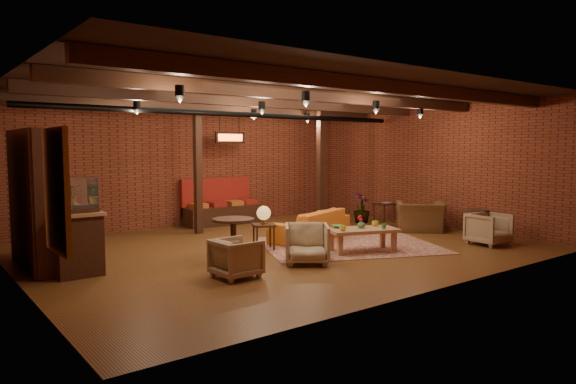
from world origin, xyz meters
TOP-DOWN VIEW (x-y plane):
  - floor at (0.00, 0.00)m, footprint 10.00×10.00m
  - ceiling at (0.00, 0.00)m, footprint 10.00×8.00m
  - wall_back at (0.00, 4.00)m, footprint 10.00×0.02m
  - wall_front at (0.00, -4.00)m, footprint 10.00×0.02m
  - wall_left at (-5.00, 0.00)m, footprint 0.02×8.00m
  - wall_right at (5.00, 0.00)m, footprint 0.02×8.00m
  - ceiling_beams at (0.00, 0.00)m, footprint 9.80×6.40m
  - ceiling_pipe at (0.00, 1.60)m, footprint 9.60×0.12m
  - post_left at (-0.60, 2.60)m, footprint 0.16×0.16m
  - post_right at (2.80, 2.00)m, footprint 0.16×0.16m
  - service_counter at (-4.10, 1.00)m, footprint 0.80×2.50m
  - plant_counter at (-4.00, 1.20)m, footprint 0.35×0.39m
  - shelving_hutch at (-4.50, 1.10)m, footprint 0.52×2.00m
  - chalkboard_menu at (-4.93, -2.30)m, footprint 0.08×0.96m
  - banquette at (0.60, 3.55)m, footprint 2.10×0.70m
  - service_sign at (0.60, 3.10)m, footprint 0.86×0.06m
  - ceiling_spotlights at (0.00, 0.00)m, footprint 6.40×4.40m
  - rug at (1.23, -0.75)m, footprint 4.42×3.99m
  - sofa at (1.06, 0.33)m, footprint 2.46×1.64m
  - coffee_table at (0.96, -1.38)m, footprint 1.54×1.13m
  - side_table_lamp at (-0.49, -0.03)m, footprint 0.56×0.56m
  - round_table_left at (-1.56, -0.61)m, footprint 0.77×0.77m
  - armchair_a at (-2.11, -1.60)m, footprint 0.66×0.71m
  - armchair_b at (-0.58, -1.52)m, footprint 1.05×1.04m
  - armchair_right at (3.96, -0.46)m, footprint 1.32×1.32m
  - side_table_book at (4.40, 1.12)m, footprint 0.52×0.52m
  - round_table_right at (3.98, -2.00)m, footprint 0.59×0.59m
  - armchair_far at (3.68, -2.51)m, footprint 0.78×0.74m
  - plant_tall at (3.82, 1.43)m, footprint 1.63×1.63m

SIDE VIEW (x-z plane):
  - floor at x=0.00m, z-range 0.00..0.00m
  - rug at x=1.23m, z-range 0.00..0.01m
  - sofa at x=1.06m, z-range 0.00..0.67m
  - armchair_a at x=-2.11m, z-range 0.00..0.70m
  - armchair_far at x=3.68m, z-range 0.00..0.76m
  - armchair_b at x=-0.58m, z-range 0.00..0.79m
  - coffee_table at x=0.96m, z-range 0.06..0.78m
  - round_table_right at x=3.98m, z-range 0.12..0.81m
  - armchair_right at x=3.96m, z-range 0.00..0.99m
  - side_table_book at x=4.40m, z-range 0.22..0.77m
  - banquette at x=0.60m, z-range 0.00..1.00m
  - round_table_left at x=-1.56m, z-range 0.14..0.95m
  - side_table_lamp at x=-0.49m, z-range 0.24..1.14m
  - service_counter at x=-4.10m, z-range 0.00..1.60m
  - shelving_hutch at x=-4.50m, z-range 0.00..2.40m
  - plant_counter at x=-4.00m, z-range 1.07..1.37m
  - plant_tall at x=3.82m, z-range 0.00..2.44m
  - wall_back at x=0.00m, z-range 0.00..3.20m
  - wall_front at x=0.00m, z-range 0.00..3.20m
  - wall_left at x=-5.00m, z-range 0.00..3.20m
  - wall_right at x=5.00m, z-range 0.00..3.20m
  - post_left at x=-0.60m, z-range 0.00..3.20m
  - post_right at x=2.80m, z-range 0.00..3.20m
  - chalkboard_menu at x=-4.93m, z-range 0.87..2.33m
  - service_sign at x=0.60m, z-range 2.20..2.50m
  - ceiling_pipe at x=0.00m, z-range 2.79..2.91m
  - ceiling_spotlights at x=0.00m, z-range 2.72..3.00m
  - ceiling_beams at x=0.00m, z-range 2.97..3.19m
  - ceiling at x=0.00m, z-range 3.19..3.21m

